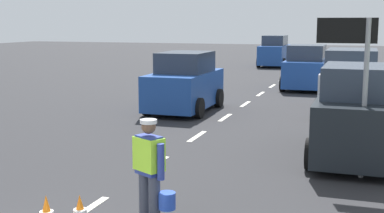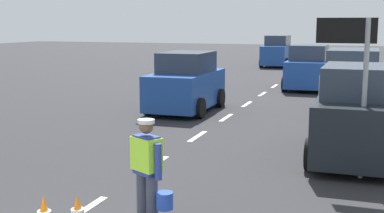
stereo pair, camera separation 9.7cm
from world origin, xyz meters
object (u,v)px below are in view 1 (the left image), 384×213
Objects in this scene: road_worker at (150,167)px; lane_direction_sign at (354,58)px; car_outgoing_far at (307,69)px; car_parked_far at (351,84)px; car_parked_curbside at (357,116)px; car_oncoming_third at (275,52)px; car_oncoming_lead at (185,84)px.

lane_direction_sign is (2.80, 3.71, 1.48)m from road_worker.
lane_direction_sign is at bearing -80.27° from car_outgoing_far.
car_parked_far is at bearing 77.00° from road_worker.
car_oncoming_third is (-6.09, 24.82, 0.01)m from car_parked_curbside.
car_oncoming_third is at bearing 107.02° from car_parked_far.
car_parked_far is (5.57, 1.10, 0.07)m from car_oncoming_lead.
car_outgoing_far is at bearing 108.54° from car_parked_far.
road_worker is 0.44× the size of car_outgoing_far.
car_outgoing_far is (3.40, 7.55, -0.00)m from car_oncoming_lead.
lane_direction_sign is 0.75× the size of car_oncoming_third.
car_oncoming_third is at bearing 90.56° from car_oncoming_lead.
car_outgoing_far is at bearing 101.32° from car_parked_curbside.
car_outgoing_far is at bearing -73.78° from car_oncoming_third.
road_worker is 0.52× the size of lane_direction_sign.
car_oncoming_third is 19.92m from car_oncoming_lead.
car_oncoming_third reaches higher than car_oncoming_lead.
car_oncoming_lead is (-5.90, 4.91, -0.04)m from car_parked_curbside.
car_oncoming_third is 1.11× the size of car_oncoming_lead.
lane_direction_sign is 0.83× the size of car_oncoming_lead.
car_oncoming_lead is at bearing 132.29° from lane_direction_sign.
lane_direction_sign is 8.72m from car_oncoming_lead.
car_oncoming_lead reaches higher than road_worker.
car_parked_curbside is at bearing 85.80° from lane_direction_sign.
car_oncoming_third is at bearing 103.79° from car_parked_curbside.
car_oncoming_third is 0.99× the size of car_parked_far.
car_parked_curbside is at bearing -76.21° from car_oncoming_third.
car_oncoming_lead is 8.28m from car_outgoing_far.
lane_direction_sign reaches higher than car_oncoming_lead.
lane_direction_sign is at bearing -94.20° from car_parked_curbside.
car_parked_curbside is at bearing -78.68° from car_outgoing_far.
car_outgoing_far is (-2.49, 12.46, -0.04)m from car_parked_curbside.
car_parked_curbside reaches higher than car_outgoing_far.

